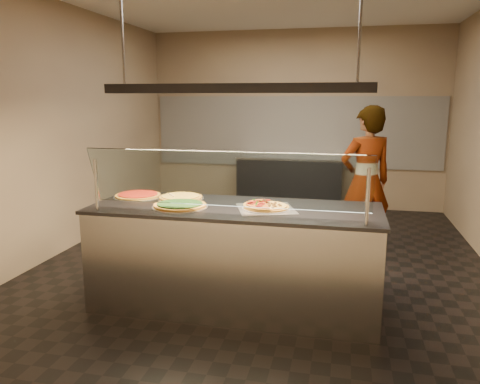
% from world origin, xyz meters
% --- Properties ---
extents(ground, '(5.00, 6.00, 0.02)m').
position_xyz_m(ground, '(0.00, 0.00, -0.01)').
color(ground, black).
rests_on(ground, ground).
extents(wall_back, '(5.00, 0.02, 3.00)m').
position_xyz_m(wall_back, '(0.00, 3.01, 1.50)').
color(wall_back, tan).
rests_on(wall_back, ground).
extents(wall_front, '(5.00, 0.02, 3.00)m').
position_xyz_m(wall_front, '(0.00, -3.01, 1.50)').
color(wall_front, tan).
rests_on(wall_front, ground).
extents(wall_left, '(0.02, 6.00, 3.00)m').
position_xyz_m(wall_left, '(-2.51, 0.00, 1.50)').
color(wall_left, tan).
rests_on(wall_left, ground).
extents(tile_band, '(4.90, 0.02, 1.20)m').
position_xyz_m(tile_band, '(0.00, 2.98, 1.30)').
color(tile_band, silver).
rests_on(tile_band, wall_back).
extents(serving_counter, '(2.55, 0.94, 0.93)m').
position_xyz_m(serving_counter, '(-0.06, -1.21, 0.47)').
color(serving_counter, '#B7B7BC').
rests_on(serving_counter, ground).
extents(sneeze_guard, '(2.31, 0.18, 0.54)m').
position_xyz_m(sneeze_guard, '(-0.06, -1.55, 1.23)').
color(sneeze_guard, '#B7B7BC').
rests_on(sneeze_guard, serving_counter).
extents(perforated_tray, '(0.60, 0.60, 0.01)m').
position_xyz_m(perforated_tray, '(0.22, -1.24, 0.94)').
color(perforated_tray, silver).
rests_on(perforated_tray, serving_counter).
extents(half_pizza_pepperoni, '(0.31, 0.43, 0.05)m').
position_xyz_m(half_pizza_pepperoni, '(0.13, -1.24, 0.96)').
color(half_pizza_pepperoni, '#92601F').
rests_on(half_pizza_pepperoni, perforated_tray).
extents(half_pizza_sausage, '(0.31, 0.43, 0.04)m').
position_xyz_m(half_pizza_sausage, '(0.32, -1.24, 0.96)').
color(half_pizza_sausage, '#92601F').
rests_on(half_pizza_sausage, perforated_tray).
extents(pizza_spinach, '(0.49, 0.49, 0.03)m').
position_xyz_m(pizza_spinach, '(-0.53, -1.33, 0.95)').
color(pizza_spinach, silver).
rests_on(pizza_spinach, serving_counter).
extents(pizza_cheese, '(0.44, 0.44, 0.03)m').
position_xyz_m(pizza_cheese, '(-0.65, -0.99, 0.94)').
color(pizza_cheese, silver).
rests_on(pizza_cheese, serving_counter).
extents(pizza_tomato, '(0.46, 0.46, 0.03)m').
position_xyz_m(pizza_tomato, '(-1.08, -0.99, 0.94)').
color(pizza_tomato, silver).
rests_on(pizza_tomato, serving_counter).
extents(pizza_spatula, '(0.27, 0.18, 0.02)m').
position_xyz_m(pizza_spatula, '(-0.67, -1.02, 0.96)').
color(pizza_spatula, '#B7B7BC').
rests_on(pizza_spatula, pizza_spinach).
extents(prep_table, '(1.72, 0.74, 0.93)m').
position_xyz_m(prep_table, '(-0.01, 2.55, 0.47)').
color(prep_table, '#2C2C30').
rests_on(prep_table, ground).
extents(worker, '(0.78, 0.68, 1.79)m').
position_xyz_m(worker, '(1.12, 0.52, 0.90)').
color(worker, '#3C3A46').
rests_on(worker, ground).
extents(heat_lamp_housing, '(2.30, 0.18, 0.08)m').
position_xyz_m(heat_lamp_housing, '(-0.06, -1.21, 1.95)').
color(heat_lamp_housing, '#2C2C30').
rests_on(heat_lamp_housing, ceiling).
extents(lamp_rod_left, '(0.02, 0.02, 1.01)m').
position_xyz_m(lamp_rod_left, '(-1.06, -1.21, 2.50)').
color(lamp_rod_left, '#B7B7BC').
rests_on(lamp_rod_left, ceiling).
extents(lamp_rod_right, '(0.02, 0.02, 1.01)m').
position_xyz_m(lamp_rod_right, '(0.94, -1.21, 2.50)').
color(lamp_rod_right, '#B7B7BC').
rests_on(lamp_rod_right, ceiling).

